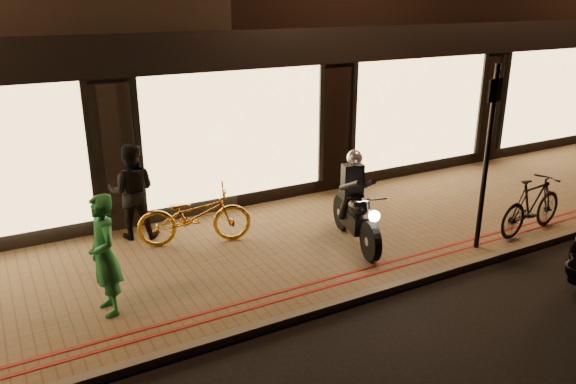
% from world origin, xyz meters
% --- Properties ---
extents(ground, '(90.00, 90.00, 0.00)m').
position_xyz_m(ground, '(0.00, 0.00, 0.00)').
color(ground, black).
rests_on(ground, ground).
extents(sidewalk, '(50.00, 4.00, 0.12)m').
position_xyz_m(sidewalk, '(0.00, 2.00, 0.06)').
color(sidewalk, brown).
rests_on(sidewalk, ground).
extents(kerb_stone, '(50.00, 0.14, 0.12)m').
position_xyz_m(kerb_stone, '(0.00, 0.05, 0.06)').
color(kerb_stone, '#59544C').
rests_on(kerb_stone, ground).
extents(red_kerb_lines, '(50.00, 0.26, 0.01)m').
position_xyz_m(red_kerb_lines, '(0.00, 0.55, 0.12)').
color(red_kerb_lines, maroon).
rests_on(red_kerb_lines, sidewalk).
extents(motorcycle, '(0.76, 1.91, 1.59)m').
position_xyz_m(motorcycle, '(1.05, 1.53, 0.73)').
color(motorcycle, black).
rests_on(motorcycle, sidewalk).
extents(sign_post, '(0.35, 0.10, 3.00)m').
position_xyz_m(sign_post, '(2.73, 0.39, 1.80)').
color(sign_post, black).
rests_on(sign_post, sidewalk).
extents(bicycle_gold, '(1.99, 1.17, 0.99)m').
position_xyz_m(bicycle_gold, '(-1.30, 2.82, 0.61)').
color(bicycle_gold, orange).
rests_on(bicycle_gold, sidewalk).
extents(bicycle_dark, '(1.74, 0.66, 1.02)m').
position_xyz_m(bicycle_dark, '(4.01, 0.40, 0.63)').
color(bicycle_dark, black).
rests_on(bicycle_dark, sidewalk).
extents(person_green, '(0.45, 0.63, 1.63)m').
position_xyz_m(person_green, '(-3.04, 1.29, 0.93)').
color(person_green, '#207A3B').
rests_on(person_green, sidewalk).
extents(person_dark, '(0.98, 0.88, 1.65)m').
position_xyz_m(person_dark, '(-2.11, 3.57, 0.95)').
color(person_dark, black).
rests_on(person_dark, sidewalk).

